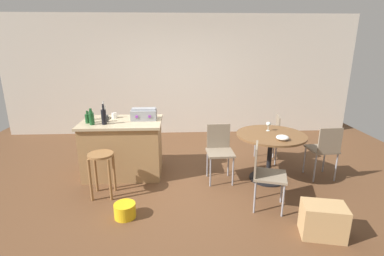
{
  "coord_description": "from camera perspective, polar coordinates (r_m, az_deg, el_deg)",
  "views": [
    {
      "loc": [
        -0.06,
        -3.98,
        2.06
      ],
      "look_at": [
        0.16,
        0.37,
        0.78
      ],
      "focal_mm": 26.79,
      "sensor_mm": 36.0,
      "label": 1
    }
  ],
  "objects": [
    {
      "name": "dining_table",
      "position": [
        4.55,
        15.33,
        -3.26
      ],
      "size": [
        1.04,
        1.04,
        0.75
      ],
      "color": "black",
      "rests_on": "ground_plane"
    },
    {
      "name": "folding_chair_right",
      "position": [
        3.79,
        14.27,
        -8.4
      ],
      "size": [
        0.5,
        0.5,
        0.85
      ],
      "color": "#7F705B",
      "rests_on": "ground_plane"
    },
    {
      "name": "cup_0",
      "position": [
        4.63,
        -16.69,
        1.84
      ],
      "size": [
        0.11,
        0.07,
        0.11
      ],
      "color": "#383838",
      "rests_on": "kitchen_island"
    },
    {
      "name": "ground_plane",
      "position": [
        4.48,
        -1.79,
        -10.95
      ],
      "size": [
        8.8,
        8.8,
        0.0
      ],
      "primitive_type": "plane",
      "color": "brown"
    },
    {
      "name": "bottle_0",
      "position": [
        4.64,
        -20.07,
        1.83
      ],
      "size": [
        0.07,
        0.07,
        0.19
      ],
      "color": "#194C23",
      "rests_on": "kitchen_island"
    },
    {
      "name": "bottle_4",
      "position": [
        4.83,
        -19.55,
        2.37
      ],
      "size": [
        0.08,
        0.08,
        0.18
      ],
      "color": "#194C23",
      "rests_on": "kitchen_island"
    },
    {
      "name": "wooden_stool",
      "position": [
        4.14,
        -17.56,
        -6.96
      ],
      "size": [
        0.35,
        0.35,
        0.63
      ],
      "color": "olive",
      "rests_on": "ground_plane"
    },
    {
      "name": "folding_chair_near",
      "position": [
        4.87,
        24.86,
        -3.62
      ],
      "size": [
        0.42,
        0.42,
        0.87
      ],
      "color": "#7F705B",
      "rests_on": "ground_plane"
    },
    {
      "name": "wine_glass",
      "position": [
        4.63,
        14.97,
        0.73
      ],
      "size": [
        0.07,
        0.07,
        0.14
      ],
      "color": "silver",
      "rests_on": "dining_table"
    },
    {
      "name": "bottle_1",
      "position": [
        4.83,
        -17.09,
        3.11
      ],
      "size": [
        0.06,
        0.06,
        0.29
      ],
      "color": "#B7B2AD",
      "rests_on": "kitchen_island"
    },
    {
      "name": "cardboard_box",
      "position": [
        3.62,
        24.64,
        -16.38
      ],
      "size": [
        0.51,
        0.4,
        0.38
      ],
      "primitive_type": "cube",
      "rotation": [
        0.0,
        0.0,
        -0.22
      ],
      "color": "tan",
      "rests_on": "ground_plane"
    },
    {
      "name": "folding_chair_left",
      "position": [
        4.44,
        5.49,
        -4.03
      ],
      "size": [
        0.41,
        0.41,
        0.87
      ],
      "color": "#7F705B",
      "rests_on": "ground_plane"
    },
    {
      "name": "bottle_2",
      "position": [
        4.48,
        -17.15,
        2.2
      ],
      "size": [
        0.07,
        0.07,
        0.31
      ],
      "color": "black",
      "rests_on": "kitchen_island"
    },
    {
      "name": "plastic_bucket",
      "position": [
        3.76,
        -13.2,
        -15.69
      ],
      "size": [
        0.27,
        0.27,
        0.18
      ],
      "primitive_type": "cylinder",
      "color": "yellow",
      "rests_on": "ground_plane"
    },
    {
      "name": "kitchen_island",
      "position": [
        4.76,
        -13.51,
        -3.8
      ],
      "size": [
        1.25,
        0.83,
        0.9
      ],
      "color": "#A37A4C",
      "rests_on": "ground_plane"
    },
    {
      "name": "toolbox",
      "position": [
        4.62,
        -9.54,
        2.73
      ],
      "size": [
        0.4,
        0.26,
        0.19
      ],
      "color": "gray",
      "rests_on": "kitchen_island"
    },
    {
      "name": "serving_bowl",
      "position": [
        4.26,
        17.57,
        -1.82
      ],
      "size": [
        0.18,
        0.18,
        0.07
      ],
      "primitive_type": "ellipsoid",
      "color": "white",
      "rests_on": "dining_table"
    },
    {
      "name": "back_wall",
      "position": [
        6.7,
        -2.33,
        10.36
      ],
      "size": [
        8.0,
        0.1,
        2.7
      ],
      "primitive_type": "cube",
      "color": "beige",
      "rests_on": "ground_plane"
    },
    {
      "name": "cup_1",
      "position": [
        4.82,
        -15.21,
        2.43
      ],
      "size": [
        0.11,
        0.08,
        0.09
      ],
      "color": "white",
      "rests_on": "kitchen_island"
    },
    {
      "name": "folding_chair_far",
      "position": [
        5.29,
        15.3,
        -1.3
      ],
      "size": [
        0.48,
        0.48,
        0.85
      ],
      "color": "#7F705B",
      "rests_on": "ground_plane"
    },
    {
      "name": "bottle_3",
      "position": [
        4.52,
        -19.36,
        1.82
      ],
      "size": [
        0.08,
        0.08,
        0.25
      ],
      "color": "#194C23",
      "rests_on": "kitchen_island"
    }
  ]
}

